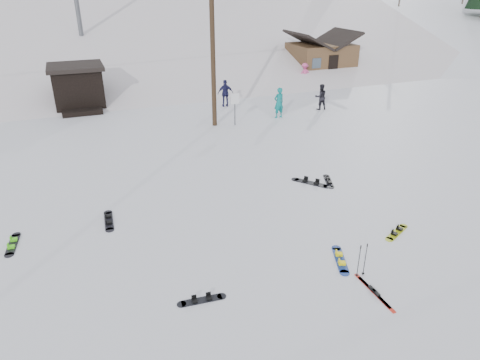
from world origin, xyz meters
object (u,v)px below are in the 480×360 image
object	(u,v)px
cabin	(321,58)
hero_skis	(374,292)
hero_snowboard	(340,260)
utility_pole	(213,41)

from	to	relation	value
cabin	hero_skis	bearing A→B (deg)	-118.14
hero_snowboard	utility_pole	bearing A→B (deg)	19.60
cabin	hero_skis	xyz separation A→B (m)	(-13.63, -25.49, -1.46)
hero_snowboard	cabin	bearing A→B (deg)	-7.44
utility_pole	hero_snowboard	xyz separation A→B (m)	(-0.66, -13.91, -4.65)
hero_skis	hero_snowboard	bearing A→B (deg)	91.40
utility_pole	cabin	bearing A→B (deg)	37.56
hero_snowboard	hero_skis	distance (m)	1.58
hero_skis	utility_pole	bearing A→B (deg)	88.21
cabin	utility_pole	bearing A→B (deg)	-142.44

